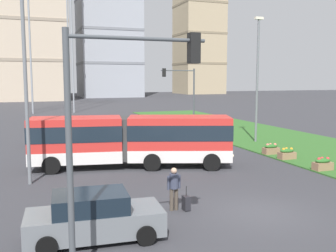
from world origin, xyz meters
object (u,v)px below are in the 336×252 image
Objects in this scene: streetlight_median at (257,75)px; apartment_tower_eastcentre at (199,21)px; car_grey_wagon at (94,217)px; apartment_tower_centre at (108,0)px; traffic_light_near_left at (114,113)px; streetlight_left at (25,75)px; rolling_suitcase at (186,203)px; flower_planter_3 at (271,149)px; flower_planter_2 at (287,154)px; articulated_bus at (132,140)px; car_maroon_sedan at (61,134)px; traffic_light_far_right at (184,89)px; flower_planter_1 at (323,164)px; pedestrian_crossing at (174,186)px.

apartment_tower_eastcentre reaches higher than streetlight_median.
apartment_tower_centre is (20.33, 99.65, 26.60)m from car_grey_wagon.
traffic_light_near_left is 0.65× the size of streetlight_left.
rolling_suitcase is at bearing -99.51° from apartment_tower_centre.
flower_planter_3 is 0.02× the size of apartment_tower_eastcentre.
flower_planter_2 is 0.11× the size of streetlight_median.
traffic_light_near_left is at bearing -106.34° from articulated_bus.
traffic_light_far_right is at bearing 12.82° from car_maroon_sedan.
rolling_suitcase is at bearing -46.86° from streetlight_left.
flower_planter_1 is at bearing -25.63° from articulated_bus.
traffic_light_far_right is 81.11m from apartment_tower_centre.
apartment_tower_eastcentre is at bearing 64.81° from traffic_light_far_right.
car_grey_wagon is (-0.50, -19.65, 0.00)m from car_maroon_sedan.
apartment_tower_centre is at bearing 85.79° from flower_planter_3.
pedestrian_crossing reaches higher than flower_planter_3.
car_maroon_sedan is 4.08× the size of flower_planter_2.
streetlight_median reaches higher than traffic_light_near_left.
flower_planter_2 is at bearing 32.13° from pedestrian_crossing.
traffic_light_near_left is 1.04× the size of traffic_light_far_right.
apartment_tower_eastcentre is (50.52, 110.47, 24.67)m from rolling_suitcase.
flower_planter_3 is at bearing 40.57° from rolling_suitcase.
flower_planter_3 is at bearing 42.98° from traffic_light_near_left.
traffic_light_near_left is at bearing -131.40° from streetlight_median.
streetlight_median reaches higher than flower_planter_3.
rolling_suitcase is at bearing -111.86° from traffic_light_far_right.
articulated_bus is 2.66× the size of car_maroon_sedan.
traffic_light_near_left reaches higher than pedestrian_crossing.
pedestrian_crossing is at bearing 53.40° from traffic_light_near_left.
flower_planter_2 is 16.45m from streetlight_left.
flower_planter_2 is 0.18× the size of traffic_light_far_right.
pedestrian_crossing reaches higher than flower_planter_1.
traffic_light_near_left is (-13.55, -7.64, 3.96)m from flower_planter_1.
pedestrian_crossing is at bearing -48.21° from streetlight_left.
streetlight_left is at bearing -134.37° from traffic_light_far_right.
articulated_bus is at bearing 171.26° from flower_planter_2.
pedestrian_crossing is (2.96, -17.91, 0.25)m from car_maroon_sedan.
streetlight_left is at bearing 101.49° from traffic_light_near_left.
articulated_bus is at bearing -178.66° from flower_planter_3.
apartment_tower_centre is at bearing 79.59° from articulated_bus.
streetlight_left is (-5.76, -1.91, 3.74)m from articulated_bus.
articulated_bus reaches higher than pedestrian_crossing.
pedestrian_crossing is 6.46m from traffic_light_near_left.
flower_planter_3 is (9.82, 8.40, 0.11)m from rolling_suitcase.
pedestrian_crossing is 13.15m from flower_planter_3.
traffic_light_near_left is (-13.55, -12.63, 3.96)m from flower_planter_3.
pedestrian_crossing is 0.28× the size of traffic_light_far_right.
streetlight_left is (-2.46, -11.85, 4.64)m from car_maroon_sedan.
apartment_tower_eastcentre reaches higher than articulated_bus.
apartment_tower_eastcentre is at bearing 68.23° from streetlight_median.
traffic_light_far_right is at bearing 64.22° from traffic_light_near_left.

